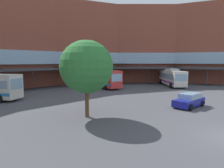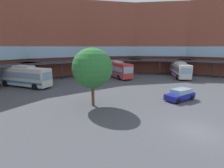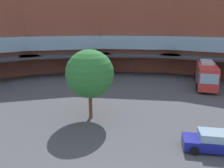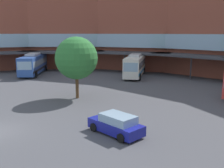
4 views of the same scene
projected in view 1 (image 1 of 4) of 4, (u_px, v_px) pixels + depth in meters
The scene contains 5 objects.
station_building at pixel (43, 38), 30.89m from camera, with size 81.35×36.46×18.34m.
bus_0 at pixel (172, 77), 40.89m from camera, with size 8.75×9.14×3.62m.
bus_2 at pixel (99, 77), 39.16m from camera, with size 4.55×12.01×3.82m.
parked_car at pixel (189, 100), 22.09m from camera, with size 4.48×2.18×1.53m.
plaza_tree at pixel (86, 67), 17.61m from camera, with size 4.79×4.79×7.01m.
Camera 1 is at (-14.58, -3.04, 5.08)m, focal length 31.47 mm.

